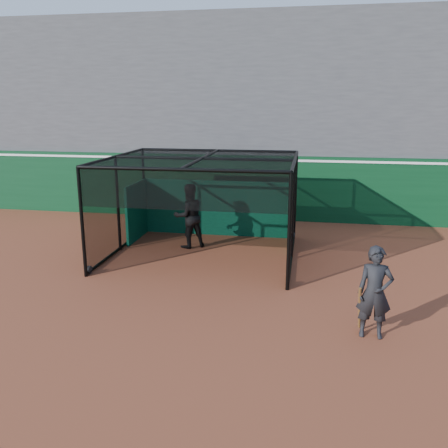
# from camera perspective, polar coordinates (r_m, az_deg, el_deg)

# --- Properties ---
(ground) EXTENTS (120.00, 120.00, 0.00)m
(ground) POSITION_cam_1_polar(r_m,az_deg,el_deg) (11.10, -6.08, -9.38)
(ground) COLOR brown
(ground) RESTS_ON ground
(outfield_wall) EXTENTS (50.00, 0.50, 2.50)m
(outfield_wall) POSITION_cam_1_polar(r_m,az_deg,el_deg) (18.74, 0.99, 4.64)
(outfield_wall) COLOR #0A381A
(outfield_wall) RESTS_ON ground
(grandstand) EXTENTS (50.00, 7.85, 8.95)m
(grandstand) POSITION_cam_1_polar(r_m,az_deg,el_deg) (22.21, 2.62, 14.41)
(grandstand) COLOR #4C4C4F
(grandstand) RESTS_ON ground
(batting_cage) EXTENTS (5.38, 4.84, 2.90)m
(batting_cage) POSITION_cam_1_polar(r_m,az_deg,el_deg) (14.03, -2.59, 1.98)
(batting_cage) COLOR black
(batting_cage) RESTS_ON ground
(batter) EXTENTS (1.25, 1.20, 2.03)m
(batter) POSITION_cam_1_polar(r_m,az_deg,el_deg) (14.90, -4.24, 0.99)
(batter) COLOR black
(batter) RESTS_ON ground
(on_deck_player) EXTENTS (0.69, 0.47, 1.83)m
(on_deck_player) POSITION_cam_1_polar(r_m,az_deg,el_deg) (9.65, 17.67, -7.88)
(on_deck_player) COLOR black
(on_deck_player) RESTS_ON ground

